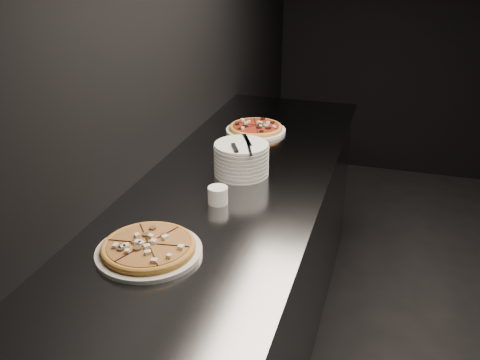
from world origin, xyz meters
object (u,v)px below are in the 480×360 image
(pizza_mushroom, at_px, (149,248))
(ramekin, at_px, (218,195))
(plate_stack, at_px, (241,159))
(cutlery, at_px, (242,145))
(pizza_tomato, at_px, (256,128))
(counter, at_px, (234,275))

(pizza_mushroom, relative_size, ramekin, 4.49)
(plate_stack, relative_size, cutlery, 0.95)
(plate_stack, bearing_deg, pizza_tomato, 98.77)
(counter, bearing_deg, pizza_mushroom, -98.58)
(pizza_mushroom, bearing_deg, ramekin, 76.63)
(counter, xyz_separation_m, cutlery, (0.02, 0.06, 0.60))
(counter, relative_size, ramekin, 33.01)
(pizza_mushroom, bearing_deg, counter, 81.42)
(plate_stack, distance_m, ramekin, 0.28)
(ramekin, bearing_deg, counter, 90.78)
(pizza_tomato, relative_size, plate_stack, 1.39)
(pizza_mushroom, height_order, pizza_tomato, pizza_mushroom)
(pizza_mushroom, distance_m, ramekin, 0.40)
(counter, bearing_deg, plate_stack, 83.19)
(plate_stack, bearing_deg, ramekin, -91.23)
(counter, height_order, pizza_tomato, pizza_tomato)
(plate_stack, bearing_deg, pizza_mushroom, -98.38)
(ramekin, bearing_deg, pizza_mushroom, -103.37)
(cutlery, bearing_deg, pizza_mushroom, -126.71)
(pizza_mushroom, relative_size, plate_stack, 1.50)
(counter, height_order, cutlery, cutlery)
(pizza_mushroom, height_order, plate_stack, plate_stack)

